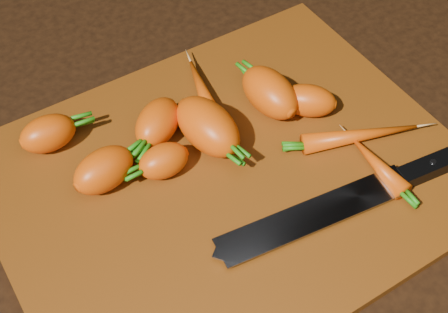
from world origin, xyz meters
TOP-DOWN VIEW (x-y plane):
  - ground at (0.00, 0.00)m, footprint 2.00×2.00m
  - cutting_board at (0.00, 0.00)m, footprint 0.50×0.40m
  - carrot_0 at (-0.12, 0.06)m, footprint 0.08×0.06m
  - carrot_1 at (-0.06, 0.04)m, footprint 0.06×0.04m
  - carrot_2 at (0.00, 0.05)m, footprint 0.06×0.10m
  - carrot_3 at (0.09, 0.06)m, footprint 0.05×0.09m
  - carrot_4 at (-0.04, 0.09)m, footprint 0.08×0.08m
  - carrot_5 at (-0.15, 0.14)m, footprint 0.06×0.04m
  - carrot_6 at (0.13, 0.03)m, footprint 0.07×0.07m
  - carrot_7 at (0.03, 0.11)m, footprint 0.05×0.12m
  - carrot_8 at (0.15, -0.04)m, footprint 0.13×0.07m
  - carrot_9 at (0.14, -0.08)m, footprint 0.03×0.09m
  - knife at (0.06, -0.10)m, footprint 0.33×0.07m

SIDE VIEW (x-z plane):
  - ground at x=0.00m, z-range -0.01..0.00m
  - cutting_board at x=0.00m, z-range 0.00..0.01m
  - knife at x=0.06m, z-range 0.01..0.03m
  - carrot_9 at x=0.14m, z-range 0.01..0.03m
  - carrot_8 at x=0.15m, z-range 0.01..0.04m
  - carrot_7 at x=0.03m, z-range 0.01..0.04m
  - carrot_1 at x=-0.06m, z-range 0.01..0.05m
  - carrot_6 at x=0.13m, z-range 0.01..0.05m
  - carrot_5 at x=-0.15m, z-range 0.01..0.05m
  - carrot_4 at x=-0.04m, z-range 0.01..0.06m
  - carrot_0 at x=-0.12m, z-range 0.01..0.06m
  - carrot_3 at x=0.09m, z-range 0.01..0.06m
  - carrot_2 at x=0.00m, z-range 0.01..0.07m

